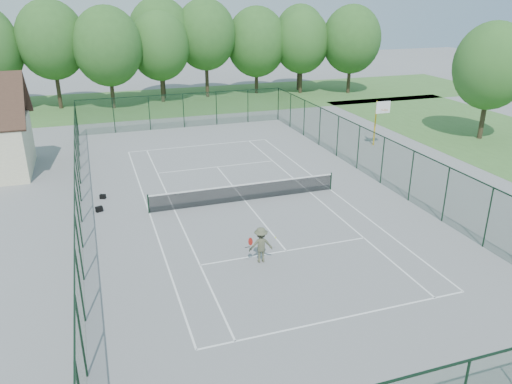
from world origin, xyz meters
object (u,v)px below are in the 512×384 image
basketball_goal (380,114)px  tennis_player (261,245)px  sports_bag_a (99,209)px  tennis_net (245,191)px

basketball_goal → tennis_player: 20.29m
basketball_goal → sports_bag_a: bearing=-164.1°
basketball_goal → tennis_player: basketball_goal is taller
tennis_net → tennis_player: tennis_player is taller
basketball_goal → tennis_player: bearing=-136.0°
sports_bag_a → tennis_player: (6.62, -8.03, 0.68)m
sports_bag_a → tennis_player: tennis_player is taller
basketball_goal → tennis_player: (-14.53, -14.06, -1.74)m
tennis_player → basketball_goal: bearing=44.0°
tennis_net → sports_bag_a: bearing=172.2°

